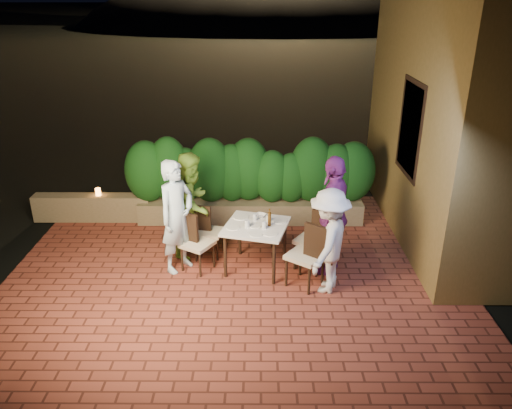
{
  "coord_description": "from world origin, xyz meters",
  "views": [
    {
      "loc": [
        0.36,
        -6.36,
        4.04
      ],
      "look_at": [
        0.32,
        0.6,
        1.05
      ],
      "focal_mm": 35.0,
      "sensor_mm": 36.0,
      "label": 1
    }
  ],
  "objects_px": {
    "bowl": "(261,215)",
    "chair_left_front": "(197,243)",
    "parapet_lamp": "(98,192)",
    "chair_right_back": "(313,239)",
    "diner_purple": "(333,215)",
    "chair_right_front": "(305,254)",
    "beer_bottle": "(269,217)",
    "chair_left_back": "(210,231)",
    "dining_table": "(256,247)",
    "diner_green": "(192,204)",
    "diner_white": "(329,241)",
    "diner_blue": "(177,216)"
  },
  "relations": [
    {
      "from": "diner_purple",
      "to": "beer_bottle",
      "type": "bearing_deg",
      "value": -70.61
    },
    {
      "from": "bowl",
      "to": "parapet_lamp",
      "type": "height_order",
      "value": "bowl"
    },
    {
      "from": "chair_right_front",
      "to": "chair_right_back",
      "type": "relative_size",
      "value": 1.01
    },
    {
      "from": "chair_right_front",
      "to": "diner_green",
      "type": "relative_size",
      "value": 0.59
    },
    {
      "from": "chair_left_front",
      "to": "diner_green",
      "type": "distance_m",
      "value": 0.72
    },
    {
      "from": "dining_table",
      "to": "chair_right_back",
      "type": "distance_m",
      "value": 0.89
    },
    {
      "from": "dining_table",
      "to": "parapet_lamp",
      "type": "bearing_deg",
      "value": 148.8
    },
    {
      "from": "dining_table",
      "to": "diner_green",
      "type": "height_order",
      "value": "diner_green"
    },
    {
      "from": "beer_bottle",
      "to": "diner_green",
      "type": "height_order",
      "value": "diner_green"
    },
    {
      "from": "diner_green",
      "to": "bowl",
      "type": "bearing_deg",
      "value": -85.69
    },
    {
      "from": "bowl",
      "to": "chair_left_front",
      "type": "bearing_deg",
      "value": -160.54
    },
    {
      "from": "diner_green",
      "to": "diner_white",
      "type": "distance_m",
      "value": 2.36
    },
    {
      "from": "dining_table",
      "to": "beer_bottle",
      "type": "relative_size",
      "value": 3.3
    },
    {
      "from": "bowl",
      "to": "diner_purple",
      "type": "relative_size",
      "value": 0.09
    },
    {
      "from": "chair_left_front",
      "to": "diner_white",
      "type": "bearing_deg",
      "value": 15.02
    },
    {
      "from": "parapet_lamp",
      "to": "chair_right_front",
      "type": "bearing_deg",
      "value": -31.61
    },
    {
      "from": "beer_bottle",
      "to": "bowl",
      "type": "bearing_deg",
      "value": 112.42
    },
    {
      "from": "bowl",
      "to": "chair_left_front",
      "type": "height_order",
      "value": "chair_left_front"
    },
    {
      "from": "beer_bottle",
      "to": "diner_green",
      "type": "bearing_deg",
      "value": 155.26
    },
    {
      "from": "diner_blue",
      "to": "diner_purple",
      "type": "xyz_separation_m",
      "value": [
        2.35,
        -0.04,
        0.04
      ]
    },
    {
      "from": "chair_left_front",
      "to": "diner_purple",
      "type": "bearing_deg",
      "value": 30.84
    },
    {
      "from": "chair_right_back",
      "to": "diner_purple",
      "type": "relative_size",
      "value": 0.54
    },
    {
      "from": "bowl",
      "to": "parapet_lamp",
      "type": "relative_size",
      "value": 1.23
    },
    {
      "from": "chair_right_front",
      "to": "parapet_lamp",
      "type": "relative_size",
      "value": 7.31
    },
    {
      "from": "bowl",
      "to": "beer_bottle",
      "type": "bearing_deg",
      "value": -67.58
    },
    {
      "from": "diner_white",
      "to": "parapet_lamp",
      "type": "bearing_deg",
      "value": -97.01
    },
    {
      "from": "diner_blue",
      "to": "diner_white",
      "type": "relative_size",
      "value": 1.14
    },
    {
      "from": "beer_bottle",
      "to": "chair_right_front",
      "type": "bearing_deg",
      "value": -41.64
    },
    {
      "from": "beer_bottle",
      "to": "diner_green",
      "type": "xyz_separation_m",
      "value": [
        -1.24,
        0.57,
        -0.03
      ]
    },
    {
      "from": "bowl",
      "to": "parapet_lamp",
      "type": "xyz_separation_m",
      "value": [
        -3.04,
        1.49,
        -0.2
      ]
    },
    {
      "from": "diner_purple",
      "to": "parapet_lamp",
      "type": "xyz_separation_m",
      "value": [
        -4.13,
        1.84,
        -0.37
      ]
    },
    {
      "from": "beer_bottle",
      "to": "chair_left_front",
      "type": "bearing_deg",
      "value": -178.91
    },
    {
      "from": "beer_bottle",
      "to": "chair_right_back",
      "type": "height_order",
      "value": "beer_bottle"
    },
    {
      "from": "diner_purple",
      "to": "parapet_lamp",
      "type": "relative_size",
      "value": 13.36
    },
    {
      "from": "bowl",
      "to": "chair_left_back",
      "type": "distance_m",
      "value": 0.9
    },
    {
      "from": "diner_blue",
      "to": "diner_white",
      "type": "bearing_deg",
      "value": -68.65
    },
    {
      "from": "bowl",
      "to": "chair_right_front",
      "type": "relative_size",
      "value": 0.17
    },
    {
      "from": "dining_table",
      "to": "parapet_lamp",
      "type": "distance_m",
      "value": 3.48
    },
    {
      "from": "bowl",
      "to": "chair_left_front",
      "type": "relative_size",
      "value": 0.19
    },
    {
      "from": "chair_left_front",
      "to": "parapet_lamp",
      "type": "xyz_separation_m",
      "value": [
        -2.07,
        1.83,
        0.11
      ]
    },
    {
      "from": "diner_green",
      "to": "diner_white",
      "type": "height_order",
      "value": "diner_green"
    },
    {
      "from": "diner_white",
      "to": "parapet_lamp",
      "type": "xyz_separation_m",
      "value": [
        -4.0,
        2.39,
        -0.21
      ]
    },
    {
      "from": "beer_bottle",
      "to": "chair_left_front",
      "type": "xyz_separation_m",
      "value": [
        -1.11,
        -0.02,
        -0.42
      ]
    },
    {
      "from": "dining_table",
      "to": "chair_left_front",
      "type": "height_order",
      "value": "chair_left_front"
    },
    {
      "from": "bowl",
      "to": "chair_right_front",
      "type": "distance_m",
      "value": 1.05
    },
    {
      "from": "dining_table",
      "to": "diner_blue",
      "type": "distance_m",
      "value": 1.31
    },
    {
      "from": "chair_left_back",
      "to": "diner_green",
      "type": "height_order",
      "value": "diner_green"
    },
    {
      "from": "chair_right_back",
      "to": "chair_left_front",
      "type": "bearing_deg",
      "value": 36.14
    },
    {
      "from": "dining_table",
      "to": "chair_right_back",
      "type": "relative_size",
      "value": 0.9
    },
    {
      "from": "chair_left_front",
      "to": "parapet_lamp",
      "type": "bearing_deg",
      "value": 169.42
    }
  ]
}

